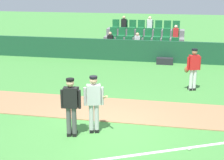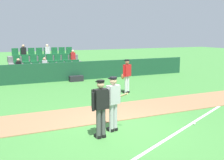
{
  "view_description": "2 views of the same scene",
  "coord_description": "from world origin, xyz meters",
  "views": [
    {
      "loc": [
        2.16,
        -9.31,
        4.35
      ],
      "look_at": [
        0.01,
        1.43,
        1.18
      ],
      "focal_mm": 54.23,
      "sensor_mm": 36.0,
      "label": 1
    },
    {
      "loc": [
        -3.73,
        -7.9,
        3.12
      ],
      "look_at": [
        0.71,
        1.86,
        1.27
      ],
      "focal_mm": 44.21,
      "sensor_mm": 36.0,
      "label": 2
    }
  ],
  "objects": [
    {
      "name": "ground_plane",
      "position": [
        0.0,
        0.0,
        0.0
      ],
      "size": [
        80.0,
        80.0,
        0.0
      ],
      "primitive_type": "plane",
      "color": "#42843A"
    },
    {
      "name": "infield_dirt_path",
      "position": [
        0.0,
        1.72,
        0.01
      ],
      "size": [
        28.0,
        2.28,
        0.03
      ],
      "primitive_type": "cube",
      "color": "#9E704C",
      "rests_on": "ground"
    },
    {
      "name": "foul_line_chalk",
      "position": [
        3.0,
        -0.5,
        0.01
      ],
      "size": [
        10.77,
        5.47,
        0.01
      ],
      "primitive_type": "cube",
      "rotation": [
        0.0,
        0.0,
        0.47
      ],
      "color": "white",
      "rests_on": "ground"
    },
    {
      "name": "dugout_fence",
      "position": [
        0.0,
        9.51,
        0.61
      ],
      "size": [
        20.0,
        0.16,
        1.22
      ],
      "primitive_type": "cube",
      "color": "#19472D",
      "rests_on": "ground"
    },
    {
      "name": "stadium_bleachers",
      "position": [
        -0.01,
        11.38,
        0.62
      ],
      "size": [
        5.0,
        2.95,
        2.3
      ],
      "color": "slate",
      "rests_on": "ground"
    },
    {
      "name": "batter_grey_jersey",
      "position": [
        -0.2,
        -0.24,
        0.97
      ],
      "size": [
        0.74,
        0.7,
        1.76
      ],
      "color": "#B2B2B2",
      "rests_on": "ground"
    },
    {
      "name": "umpire_home_plate",
      "position": [
        -0.79,
        -0.6,
        1.0
      ],
      "size": [
        0.59,
        0.34,
        1.76
      ],
      "color": "#4C4C4C",
      "rests_on": "ground"
    },
    {
      "name": "runner_red_jersey",
      "position": [
        2.78,
        4.58,
        0.96
      ],
      "size": [
        0.67,
        0.4,
        1.76
      ],
      "color": "silver",
      "rests_on": "ground"
    },
    {
      "name": "baseball",
      "position": [
        2.58,
        -0.84,
        0.04
      ],
      "size": [
        0.07,
        0.07,
        0.07
      ],
      "primitive_type": "sphere",
      "color": "white",
      "rests_on": "ground"
    },
    {
      "name": "equipment_bag",
      "position": [
        1.44,
        9.06,
        0.18
      ],
      "size": [
        0.9,
        0.36,
        0.36
      ],
      "primitive_type": "cube",
      "color": "#232328",
      "rests_on": "ground"
    }
  ]
}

